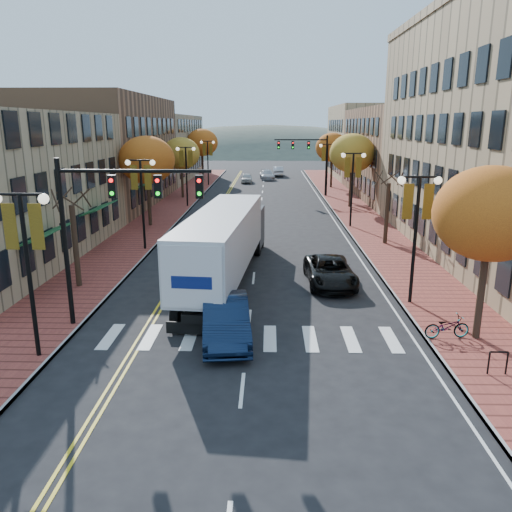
# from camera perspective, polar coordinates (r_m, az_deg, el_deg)

# --- Properties ---
(ground) EXTENTS (200.00, 200.00, 0.00)m
(ground) POSITION_cam_1_polar(r_m,az_deg,el_deg) (18.35, -1.26, -11.92)
(ground) COLOR black
(ground) RESTS_ON ground
(sidewalk_left) EXTENTS (4.00, 85.00, 0.15)m
(sidewalk_left) POSITION_cam_1_polar(r_m,az_deg,el_deg) (50.51, -9.78, 5.33)
(sidewalk_left) COLOR brown
(sidewalk_left) RESTS_ON ground
(sidewalk_right) EXTENTS (4.00, 85.00, 0.15)m
(sidewalk_right) POSITION_cam_1_polar(r_m,az_deg,el_deg) (50.21, 10.90, 5.22)
(sidewalk_right) COLOR brown
(sidewalk_right) RESTS_ON ground
(building_left_mid) EXTENTS (12.00, 24.00, 11.00)m
(building_left_mid) POSITION_cam_1_polar(r_m,az_deg,el_deg) (55.38, -17.63, 11.34)
(building_left_mid) COLOR brown
(building_left_mid) RESTS_ON ground
(building_left_far) EXTENTS (12.00, 26.00, 9.50)m
(building_left_far) POSITION_cam_1_polar(r_m,az_deg,el_deg) (79.46, -11.72, 12.05)
(building_left_far) COLOR #9E8966
(building_left_far) RESTS_ON ground
(building_right_mid) EXTENTS (15.00, 24.00, 10.00)m
(building_right_mid) POSITION_cam_1_polar(r_m,az_deg,el_deg) (61.06, 18.69, 11.05)
(building_right_mid) COLOR brown
(building_right_mid) RESTS_ON ground
(building_right_far) EXTENTS (15.00, 20.00, 11.00)m
(building_right_far) POSITION_cam_1_polar(r_m,az_deg,el_deg) (82.33, 14.25, 12.52)
(building_right_far) COLOR #9E8966
(building_right_far) RESTS_ON ground
(tree_left_a) EXTENTS (0.28, 0.28, 4.20)m
(tree_left_a) POSITION_cam_1_polar(r_m,az_deg,el_deg) (26.95, -19.93, 1.06)
(tree_left_a) COLOR #382619
(tree_left_a) RESTS_ON sidewalk_left
(tree_left_b) EXTENTS (4.48, 4.48, 7.21)m
(tree_left_b) POSITION_cam_1_polar(r_m,az_deg,el_deg) (41.63, -12.37, 10.66)
(tree_left_b) COLOR #382619
(tree_left_b) RESTS_ON sidewalk_left
(tree_left_c) EXTENTS (4.16, 4.16, 6.69)m
(tree_left_c) POSITION_cam_1_polar(r_m,az_deg,el_deg) (57.30, -8.54, 11.51)
(tree_left_c) COLOR #382619
(tree_left_c) RESTS_ON sidewalk_left
(tree_left_d) EXTENTS (4.61, 4.61, 7.42)m
(tree_left_d) POSITION_cam_1_polar(r_m,az_deg,el_deg) (75.05, -6.17, 12.77)
(tree_left_d) COLOR #382619
(tree_left_d) RESTS_ON sidewalk_left
(tree_right_a) EXTENTS (4.16, 4.16, 6.69)m
(tree_right_a) POSITION_cam_1_polar(r_m,az_deg,el_deg) (20.35, 25.24, 4.36)
(tree_right_a) COLOR #382619
(tree_right_a) RESTS_ON sidewalk_right
(tree_right_b) EXTENTS (0.28, 0.28, 4.20)m
(tree_right_b) POSITION_cam_1_polar(r_m,az_deg,el_deg) (35.83, 14.72, 4.72)
(tree_right_b) COLOR #382619
(tree_right_b) RESTS_ON sidewalk_right
(tree_right_c) EXTENTS (4.48, 4.48, 7.21)m
(tree_right_c) POSITION_cam_1_polar(r_m,az_deg,el_deg) (51.10, 10.93, 11.46)
(tree_right_c) COLOR #382619
(tree_right_c) RESTS_ON sidewalk_right
(tree_right_d) EXTENTS (4.35, 4.35, 7.00)m
(tree_right_d) POSITION_cam_1_polar(r_m,az_deg,el_deg) (66.93, 8.72, 12.17)
(tree_right_d) COLOR #382619
(tree_right_d) RESTS_ON sidewalk_right
(lamp_left_a) EXTENTS (1.96, 0.36, 6.05)m
(lamp_left_a) POSITION_cam_1_polar(r_m,az_deg,el_deg) (18.78, -24.86, 1.25)
(lamp_left_a) COLOR black
(lamp_left_a) RESTS_ON ground
(lamp_left_b) EXTENTS (1.96, 0.36, 6.05)m
(lamp_left_b) POSITION_cam_1_polar(r_m,az_deg,el_deg) (33.65, -12.95, 7.72)
(lamp_left_b) COLOR black
(lamp_left_b) RESTS_ON ground
(lamp_left_c) EXTENTS (1.96, 0.36, 6.05)m
(lamp_left_c) POSITION_cam_1_polar(r_m,az_deg,el_deg) (51.20, -7.99, 10.29)
(lamp_left_c) COLOR black
(lamp_left_c) RESTS_ON ground
(lamp_left_d) EXTENTS (1.96, 0.36, 6.05)m
(lamp_left_d) POSITION_cam_1_polar(r_m,az_deg,el_deg) (68.98, -5.54, 11.52)
(lamp_left_d) COLOR black
(lamp_left_d) RESTS_ON ground
(lamp_right_a) EXTENTS (1.96, 0.36, 6.05)m
(lamp_right_a) POSITION_cam_1_polar(r_m,az_deg,el_deg) (23.67, 17.92, 4.48)
(lamp_right_a) COLOR black
(lamp_right_a) RESTS_ON ground
(lamp_right_b) EXTENTS (1.96, 0.36, 6.05)m
(lamp_right_b) POSITION_cam_1_polar(r_m,az_deg,el_deg) (41.10, 10.98, 9.06)
(lamp_right_b) COLOR black
(lamp_right_b) RESTS_ON ground
(lamp_right_c) EXTENTS (1.96, 0.36, 6.05)m
(lamp_right_c) POSITION_cam_1_polar(r_m,az_deg,el_deg) (58.87, 8.16, 10.87)
(lamp_right_c) COLOR black
(lamp_right_c) RESTS_ON ground
(traffic_mast_near) EXTENTS (6.10, 0.35, 7.00)m
(traffic_mast_near) POSITION_cam_1_polar(r_m,az_deg,el_deg) (20.63, -16.37, 4.93)
(traffic_mast_near) COLOR black
(traffic_mast_near) RESTS_ON ground
(traffic_mast_far) EXTENTS (6.10, 0.34, 7.00)m
(traffic_mast_far) POSITION_cam_1_polar(r_m,az_deg,el_deg) (58.64, 6.18, 11.53)
(traffic_mast_far) COLOR black
(traffic_mast_far) RESTS_ON ground
(semi_truck) EXTENTS (3.93, 16.12, 3.99)m
(semi_truck) POSITION_cam_1_polar(r_m,az_deg,el_deg) (26.65, -3.39, 1.98)
(semi_truck) COLOR black
(semi_truck) RESTS_ON ground
(navy_sedan) EXTENTS (2.35, 5.26, 1.68)m
(navy_sedan) POSITION_cam_1_polar(r_m,az_deg,el_deg) (19.81, -3.48, -7.19)
(navy_sedan) COLOR black
(navy_sedan) RESTS_ON ground
(black_suv) EXTENTS (2.58, 5.28, 1.44)m
(black_suv) POSITION_cam_1_polar(r_m,az_deg,el_deg) (26.67, 8.45, -1.73)
(black_suv) COLOR black
(black_suv) RESTS_ON ground
(car_far_white) EXTENTS (1.72, 4.01, 1.35)m
(car_far_white) POSITION_cam_1_polar(r_m,az_deg,el_deg) (72.86, -1.08, 8.90)
(car_far_white) COLOR silver
(car_far_white) RESTS_ON ground
(car_far_silver) EXTENTS (2.43, 5.07, 1.43)m
(car_far_silver) POSITION_cam_1_polar(r_m,az_deg,el_deg) (77.00, 1.27, 9.25)
(car_far_silver) COLOR #AAABB2
(car_far_silver) RESTS_ON ground
(car_far_oncoming) EXTENTS (1.68, 4.74, 1.56)m
(car_far_oncoming) POSITION_cam_1_polar(r_m,az_deg,el_deg) (82.07, 2.54, 9.64)
(car_far_oncoming) COLOR #B5B4BC
(car_far_oncoming) RESTS_ON ground
(bicycle) EXTENTS (1.85, 0.83, 0.94)m
(bicycle) POSITION_cam_1_polar(r_m,az_deg,el_deg) (20.99, 20.99, -7.55)
(bicycle) COLOR gray
(bicycle) RESTS_ON sidewalk_right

